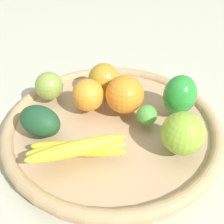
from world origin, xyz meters
TOP-DOWN VIEW (x-y plane):
  - ground_plane at (0.00, 0.00)m, footprint 2.40×2.40m
  - basket at (0.00, 0.00)m, footprint 0.47×0.47m
  - apple_0 at (0.10, -0.04)m, footprint 0.10×0.10m
  - orange_1 at (0.01, -0.04)m, footprint 0.11×0.11m
  - banana_bunch at (-0.06, 0.11)m, footprint 0.13×0.18m
  - bell_pepper at (-0.06, -0.13)m, footprint 0.09×0.10m
  - avocado at (0.05, 0.14)m, footprint 0.11×0.09m
  - apple_1 at (-0.14, -0.06)m, footprint 0.11×0.11m
  - orange_0 at (0.06, 0.02)m, footprint 0.07×0.07m
  - apple_2 at (0.15, 0.07)m, footprint 0.09×0.09m
  - lime_0 at (-0.05, -0.05)m, footprint 0.05×0.05m

SIDE VIEW (x-z plane):
  - ground_plane at x=0.00m, z-range 0.00..0.00m
  - basket at x=0.00m, z-range 0.00..0.04m
  - lime_0 at x=-0.05m, z-range 0.04..0.08m
  - banana_bunch at x=-0.06m, z-range 0.04..0.09m
  - avocado at x=0.05m, z-range 0.04..0.10m
  - apple_2 at x=0.15m, z-range 0.04..0.11m
  - orange_0 at x=0.06m, z-range 0.04..0.11m
  - apple_0 at x=0.10m, z-range 0.04..0.11m
  - apple_1 at x=-0.14m, z-range 0.04..0.12m
  - orange_1 at x=0.01m, z-range 0.04..0.12m
  - bell_pepper at x=-0.06m, z-range 0.04..0.13m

